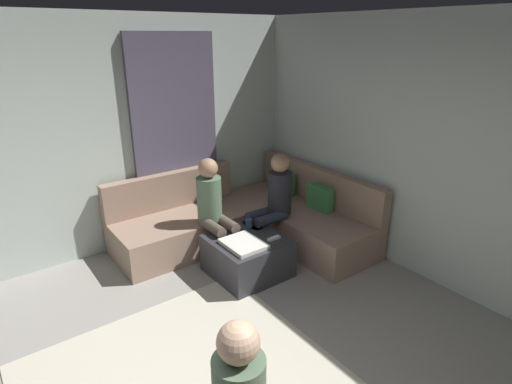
% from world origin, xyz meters
% --- Properties ---
extents(wall_back, '(6.00, 0.12, 2.70)m').
position_xyz_m(wall_back, '(0.00, 2.94, 1.35)').
color(wall_back, silver).
rests_on(wall_back, ground_plane).
extents(wall_left, '(0.12, 6.00, 2.70)m').
position_xyz_m(wall_left, '(-2.94, 0.00, 1.35)').
color(wall_left, silver).
rests_on(wall_left, ground_plane).
extents(curtain_panel, '(0.06, 1.10, 2.50)m').
position_xyz_m(curtain_panel, '(-2.84, 1.30, 1.25)').
color(curtain_panel, '#595166').
rests_on(curtain_panel, ground_plane).
extents(sectional_couch, '(2.10, 2.55, 0.87)m').
position_xyz_m(sectional_couch, '(-2.08, 1.88, 0.28)').
color(sectional_couch, '#9E7F6B').
rests_on(sectional_couch, ground_plane).
extents(ottoman, '(0.76, 0.76, 0.42)m').
position_xyz_m(ottoman, '(-1.46, 1.39, 0.21)').
color(ottoman, '#333338').
rests_on(ottoman, ground_plane).
extents(folded_blanket, '(0.44, 0.36, 0.04)m').
position_xyz_m(folded_blanket, '(-1.36, 1.27, 0.44)').
color(folded_blanket, white).
rests_on(folded_blanket, ottoman).
extents(coffee_mug, '(0.08, 0.08, 0.10)m').
position_xyz_m(coffee_mug, '(-1.68, 1.57, 0.47)').
color(coffee_mug, '#334C72').
rests_on(coffee_mug, ottoman).
extents(game_remote, '(0.05, 0.15, 0.02)m').
position_xyz_m(game_remote, '(-1.28, 1.61, 0.43)').
color(game_remote, white).
rests_on(game_remote, ottoman).
extents(person_on_couch_back, '(0.30, 0.60, 1.20)m').
position_xyz_m(person_on_couch_back, '(-1.70, 1.93, 0.66)').
color(person_on_couch_back, '#2D3347').
rests_on(person_on_couch_back, ground_plane).
extents(person_on_couch_side, '(0.60, 0.30, 1.20)m').
position_xyz_m(person_on_couch_side, '(-1.93, 1.27, 0.66)').
color(person_on_couch_side, brown).
rests_on(person_on_couch_side, ground_plane).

